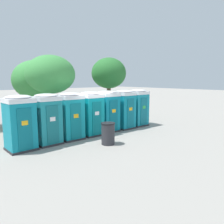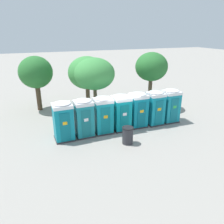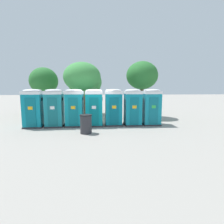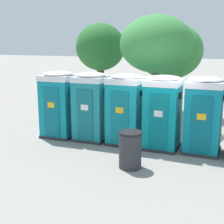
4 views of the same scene
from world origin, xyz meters
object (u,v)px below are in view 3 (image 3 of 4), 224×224
portapotty_1 (54,108)px  portapotty_5 (133,107)px  portapotty_4 (113,107)px  trash_can (86,124)px  street_tree_1 (44,81)px  portapotty_3 (94,107)px  street_tree_2 (85,82)px  street_tree_3 (82,77)px  portapotty_6 (151,107)px  street_tree_0 (142,76)px  portapotty_0 (33,108)px  portapotty_2 (74,108)px

portapotty_1 → portapotty_5: 5.38m
portapotty_4 → trash_can: bearing=-130.0°
portapotty_5 → street_tree_1: size_ratio=0.54×
portapotty_5 → street_tree_1: 10.24m
portapotty_3 → street_tree_2: size_ratio=0.55×
street_tree_1 → street_tree_3: 5.35m
portapotty_1 → street_tree_3: size_ratio=0.54×
street_tree_2 → portapotty_1: bearing=-108.0°
portapotty_6 → street_tree_2: 7.54m
portapotty_3 → portapotty_5: (2.69, -0.00, 0.00)m
portapotty_5 → trash_can: portapotty_5 is taller
portapotty_3 → portapotty_4: same height
street_tree_2 → street_tree_3: street_tree_3 is taller
portapotty_5 → trash_can: size_ratio=2.32×
street_tree_1 → trash_can: bearing=-61.0°
street_tree_0 → street_tree_2: (-5.12, 2.09, -0.51)m
portapotty_1 → trash_can: (2.23, -2.06, -0.73)m
street_tree_1 → street_tree_2: 4.27m
portapotty_1 → portapotty_6: size_ratio=1.00×
portapotty_1 → portapotty_3: 2.69m
portapotty_6 → portapotty_0: bearing=-179.4°
portapotty_6 → street_tree_3: bearing=150.3°
portapotty_4 → street_tree_2: (-2.29, 5.26, 1.88)m
portapotty_6 → street_tree_1: bearing=145.4°
portapotty_5 → street_tree_1: street_tree_1 is taller
portapotty_5 → portapotty_6: same height
street_tree_3 → trash_can: bearing=-83.7°
portapotty_4 → portapotty_6: 2.69m
portapotty_4 → street_tree_3: bearing=130.1°
portapotty_5 → portapotty_1: bearing=180.0°
portapotty_5 → street_tree_3: 5.19m
portapotty_1 → portapotty_4: (4.03, 0.10, -0.00)m
street_tree_2 → trash_can: 7.88m
portapotty_1 → street_tree_2: bearing=72.0°
street_tree_2 → street_tree_1: bearing=166.9°
portapotty_2 → portapotty_6: 5.38m
street_tree_2 → trash_can: bearing=-86.2°
portapotty_4 → portapotty_5: 1.35m
portapotty_0 → portapotty_1: same height
street_tree_1 → street_tree_3: bearing=-40.0°
portapotty_0 → portapotty_4: bearing=1.8°
portapotty_0 → street_tree_0: 9.17m
portapotty_5 → street_tree_0: 4.31m
portapotty_1 → portapotty_2: size_ratio=1.00×
portapotty_2 → trash_can: 2.38m
portapotty_2 → street_tree_1: 7.61m
street_tree_3 → portapotty_1: bearing=-120.2°
portapotty_1 → portapotty_2: bearing=1.2°
portapotty_1 → portapotty_0: bearing=-177.1°
portapotty_1 → trash_can: 3.12m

